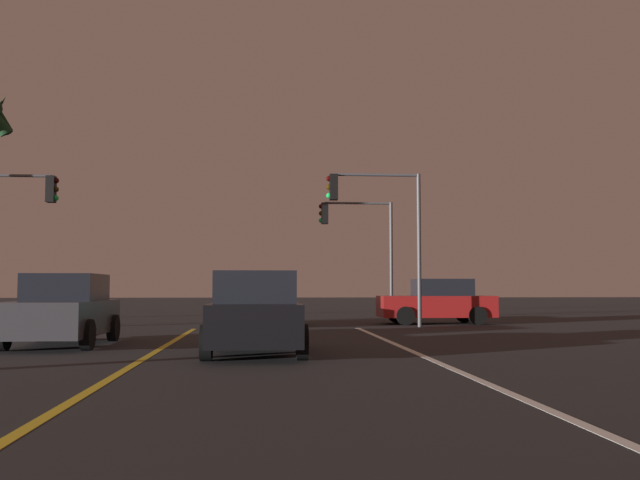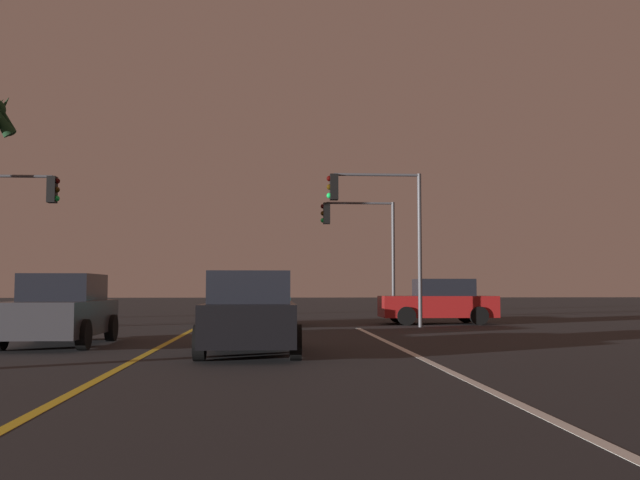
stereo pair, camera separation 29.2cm
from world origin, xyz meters
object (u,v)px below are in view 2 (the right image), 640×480
(car_oncoming, at_px, (61,311))
(car_ahead_far, at_px, (264,303))
(traffic_light_far_right, at_px, (357,232))
(car_crossing_side, at_px, (439,302))
(traffic_light_near_left, at_px, (11,213))
(car_lead_same_lane, at_px, (250,314))
(traffic_light_near_right, at_px, (375,212))

(car_oncoming, bearing_deg, car_ahead_far, 150.76)
(car_ahead_far, bearing_deg, traffic_light_far_right, -42.80)
(car_crossing_side, xyz_separation_m, car_oncoming, (-11.33, -9.32, 0.00))
(car_oncoming, height_order, traffic_light_near_left, traffic_light_near_left)
(car_oncoming, bearing_deg, traffic_light_far_right, 145.73)
(car_crossing_side, bearing_deg, traffic_light_near_left, 8.08)
(car_crossing_side, xyz_separation_m, traffic_light_near_left, (-15.12, -2.15, 3.06))
(car_ahead_far, relative_size, car_lead_same_lane, 1.00)
(traffic_light_near_right, height_order, traffic_light_near_left, traffic_light_near_right)
(car_ahead_far, distance_m, car_oncoming, 9.69)
(car_ahead_far, height_order, car_lead_same_lane, same)
(car_lead_same_lane, bearing_deg, car_crossing_side, -29.60)
(car_ahead_far, distance_m, traffic_light_near_right, 5.17)
(car_ahead_far, distance_m, traffic_light_near_left, 9.14)
(car_ahead_far, bearing_deg, car_crossing_side, -82.57)
(car_ahead_far, height_order, traffic_light_near_right, traffic_light_near_right)
(traffic_light_near_right, bearing_deg, car_lead_same_lane, 67.57)
(car_oncoming, xyz_separation_m, traffic_light_far_right, (8.63, 12.67, 2.94))
(car_lead_same_lane, relative_size, car_oncoming, 1.00)
(car_ahead_far, height_order, traffic_light_far_right, traffic_light_far_right)
(car_crossing_side, xyz_separation_m, car_ahead_far, (-6.59, -0.86, 0.00))
(car_crossing_side, distance_m, traffic_light_near_left, 15.57)
(traffic_light_near_right, xyz_separation_m, traffic_light_near_left, (-12.38, 0.00, -0.13))
(traffic_light_near_left, distance_m, traffic_light_far_right, 13.59)
(car_crossing_side, relative_size, car_ahead_far, 1.00)
(car_lead_same_lane, xyz_separation_m, car_oncoming, (-4.57, 2.58, 0.00))
(car_ahead_far, bearing_deg, traffic_light_near_left, 98.59)
(car_oncoming, distance_m, traffic_light_far_right, 15.61)
(car_lead_same_lane, bearing_deg, traffic_light_near_right, -22.43)
(car_lead_same_lane, height_order, traffic_light_far_right, traffic_light_far_right)
(traffic_light_near_right, bearing_deg, car_ahead_far, -18.44)
(car_crossing_side, height_order, traffic_light_far_right, traffic_light_far_right)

